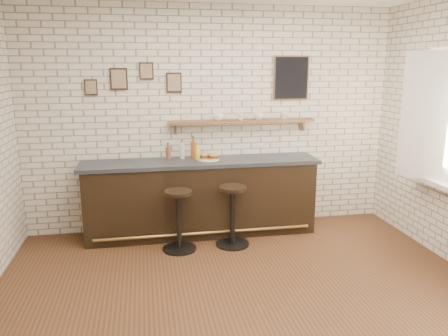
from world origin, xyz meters
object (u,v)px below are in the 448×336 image
(bitters_bottle_white, at_px, (182,151))
(shelf_cup_c, at_px, (258,116))
(bar_stool_left, at_px, (179,218))
(shelf_cup_b, at_px, (241,117))
(bar_stool_right, at_px, (233,214))
(bitters_bottle_brown, at_px, (168,153))
(shelf_cup_d, at_px, (284,116))
(condiment_bottle_yellow, at_px, (197,152))
(sandwich_plate, at_px, (208,159))
(ciabatta_sandwich, at_px, (209,156))
(bitters_bottle_amber, at_px, (193,149))
(shelf_cup_a, at_px, (219,117))
(bar_counter, at_px, (201,197))

(bitters_bottle_white, distance_m, shelf_cup_c, 1.14)
(bar_stool_left, relative_size, shelf_cup_b, 8.00)
(bar_stool_right, bearing_deg, bitters_bottle_brown, 140.29)
(shelf_cup_d, bearing_deg, bitters_bottle_white, -165.29)
(bar_stool_left, bearing_deg, condiment_bottle_yellow, 63.95)
(bar_stool_left, bearing_deg, bitters_bottle_brown, 96.27)
(shelf_cup_d, bearing_deg, shelf_cup_c, -167.50)
(shelf_cup_b, bearing_deg, shelf_cup_d, -51.02)
(sandwich_plate, distance_m, ciabatta_sandwich, 0.05)
(shelf_cup_b, xyz_separation_m, shelf_cup_c, (0.25, 0.00, 0.01))
(bitters_bottle_white, distance_m, shelf_cup_b, 0.92)
(bitters_bottle_amber, bearing_deg, bar_stool_left, -112.26)
(ciabatta_sandwich, bearing_deg, condiment_bottle_yellow, 133.48)
(ciabatta_sandwich, distance_m, bitters_bottle_white, 0.37)
(sandwich_plate, relative_size, bitters_bottle_amber, 0.95)
(condiment_bottle_yellow, height_order, shelf_cup_b, shelf_cup_b)
(condiment_bottle_yellow, distance_m, shelf_cup_a, 0.55)
(bitters_bottle_amber, distance_m, shelf_cup_d, 1.33)
(bitters_bottle_white, distance_m, bar_stool_right, 1.09)
(sandwich_plate, distance_m, bar_stool_right, 0.80)
(bar_stool_left, bearing_deg, shelf_cup_b, 37.23)
(sandwich_plate, xyz_separation_m, bar_stool_right, (0.23, -0.47, -0.60))
(bar_counter, xyz_separation_m, shelf_cup_b, (0.58, 0.20, 1.04))
(condiment_bottle_yellow, height_order, bar_stool_right, condiment_bottle_yellow)
(bitters_bottle_white, bearing_deg, bar_stool_left, -99.94)
(bar_counter, height_order, shelf_cup_c, shelf_cup_c)
(condiment_bottle_yellow, bearing_deg, bar_stool_left, -116.05)
(bar_stool_right, relative_size, shelf_cup_c, 6.17)
(bar_stool_right, bearing_deg, bitters_bottle_white, 132.21)
(condiment_bottle_yellow, distance_m, shelf_cup_c, 0.97)
(bitters_bottle_amber, height_order, condiment_bottle_yellow, bitters_bottle_amber)
(bar_stool_left, height_order, shelf_cup_a, shelf_cup_a)
(bitters_bottle_white, distance_m, bar_stool_left, 0.96)
(bitters_bottle_brown, xyz_separation_m, bar_stool_left, (0.07, -0.64, -0.69))
(bar_stool_right, distance_m, shelf_cup_a, 1.32)
(bitters_bottle_amber, relative_size, bar_stool_left, 0.39)
(bitters_bottle_amber, distance_m, shelf_cup_b, 0.78)
(shelf_cup_a, bearing_deg, bar_stool_right, -100.88)
(shelf_cup_a, relative_size, shelf_cup_c, 1.04)
(bitters_bottle_amber, xyz_separation_m, bar_stool_right, (0.41, -0.62, -0.72))
(ciabatta_sandwich, bearing_deg, bar_stool_right, -64.92)
(ciabatta_sandwich, height_order, shelf_cup_b, shelf_cup_b)
(shelf_cup_a, height_order, shelf_cup_b, shelf_cup_a)
(shelf_cup_c, bearing_deg, shelf_cup_d, -66.65)
(bar_counter, relative_size, condiment_bottle_yellow, 15.51)
(shelf_cup_a, xyz_separation_m, shelf_cup_b, (0.30, 0.00, -0.01))
(shelf_cup_a, xyz_separation_m, shelf_cup_c, (0.55, 0.00, -0.00))
(shelf_cup_a, bearing_deg, bitters_bottle_white, 170.31)
(bitters_bottle_brown, relative_size, shelf_cup_a, 1.66)
(sandwich_plate, height_order, shelf_cup_c, shelf_cup_c)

